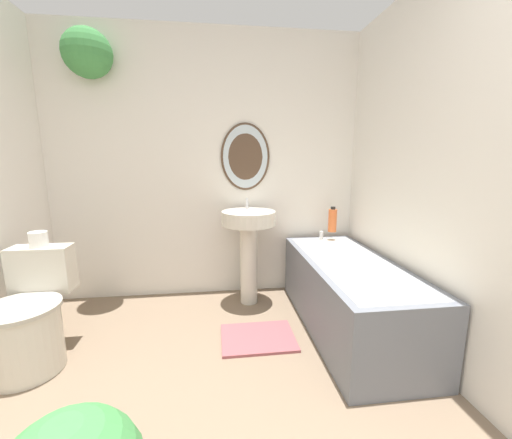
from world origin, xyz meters
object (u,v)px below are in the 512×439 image
at_px(toilet, 28,323).
at_px(shampoo_bottle, 332,220).
at_px(toilet_paper_roll, 38,239).
at_px(pedestal_sink, 249,236).
at_px(bathtub, 349,293).

bearing_deg(toilet, shampoo_bottle, 19.77).
distance_m(toilet, toilet_paper_roll, 0.52).
bearing_deg(toilet, toilet_paper_roll, 90.00).
distance_m(pedestal_sink, bathtub, 0.94).
distance_m(bathtub, shampoo_bottle, 0.78).
relative_size(pedestal_sink, shampoo_bottle, 3.99).
xyz_separation_m(shampoo_bottle, toilet_paper_roll, (-2.24, -0.58, 0.04)).
distance_m(bathtub, toilet_paper_roll, 2.20).
height_order(toilet, shampoo_bottle, shampoo_bottle).
xyz_separation_m(bathtub, shampoo_bottle, (0.09, 0.64, 0.44)).
relative_size(shampoo_bottle, toilet_paper_roll, 2.13).
distance_m(toilet, pedestal_sink, 1.64).
bearing_deg(bathtub, toilet_paper_roll, 178.44).
xyz_separation_m(pedestal_sink, toilet_paper_roll, (-1.45, -0.48, 0.14)).
distance_m(pedestal_sink, shampoo_bottle, 0.81).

